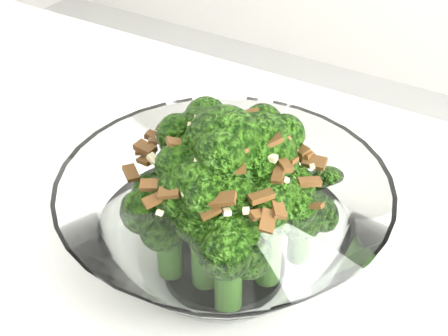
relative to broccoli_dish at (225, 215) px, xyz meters
The scene contains 1 object.
broccoli_dish is the anchor object (origin of this frame).
Camera 1 is at (0.34, -0.26, 1.08)m, focal length 50.00 mm.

